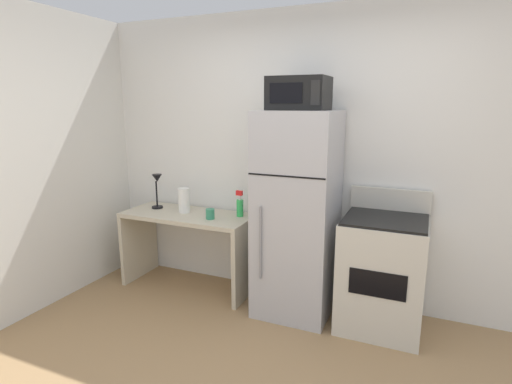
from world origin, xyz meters
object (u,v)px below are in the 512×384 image
object	(u,v)px
paper_towel_roll	(184,200)
oven_range	(382,272)
desk_lamp	(157,185)
refrigerator	(297,215)
spray_bottle	(240,206)
microwave	(299,93)
desk	(189,235)
coffee_mug	(210,214)

from	to	relation	value
paper_towel_roll	oven_range	world-z (taller)	oven_range
desk_lamp	refrigerator	size ratio (longest dim) A/B	0.20
paper_towel_roll	oven_range	distance (m)	1.93
spray_bottle	microwave	xyz separation A→B (m)	(0.61, -0.17, 1.02)
paper_towel_roll	refrigerator	distance (m)	1.17
desk_lamp	paper_towel_roll	distance (m)	0.34
paper_towel_roll	spray_bottle	xyz separation A→B (m)	(0.56, 0.08, -0.02)
desk	paper_towel_roll	xyz separation A→B (m)	(-0.06, 0.03, 0.34)
paper_towel_roll	spray_bottle	distance (m)	0.57
paper_towel_roll	coffee_mug	xyz separation A→B (m)	(0.35, -0.11, -0.07)
desk	refrigerator	distance (m)	1.16
desk_lamp	coffee_mug	size ratio (longest dim) A/B	3.72
desk	oven_range	bearing A→B (deg)	-0.77
desk	refrigerator	bearing A→B (deg)	-1.88
coffee_mug	desk_lamp	bearing A→B (deg)	169.92
desk	oven_range	distance (m)	1.83
desk	oven_range	xyz separation A→B (m)	(1.83, -0.02, -0.07)
paper_towel_roll	oven_range	xyz separation A→B (m)	(1.89, -0.05, -0.40)
desk	spray_bottle	distance (m)	0.61
coffee_mug	paper_towel_roll	bearing A→B (deg)	163.31
refrigerator	oven_range	size ratio (longest dim) A/B	1.58
coffee_mug	oven_range	world-z (taller)	oven_range
refrigerator	oven_range	bearing A→B (deg)	0.96
desk	spray_bottle	bearing A→B (deg)	12.40
spray_bottle	microwave	bearing A→B (deg)	-15.49
paper_towel_roll	desk_lamp	bearing A→B (deg)	177.45
microwave	oven_range	bearing A→B (deg)	2.65
desk	paper_towel_roll	world-z (taller)	paper_towel_roll
refrigerator	oven_range	xyz separation A→B (m)	(0.72, 0.01, -0.40)
desk_lamp	paper_towel_roll	size ratio (longest dim) A/B	1.47
refrigerator	microwave	size ratio (longest dim) A/B	3.78
desk_lamp	microwave	xyz separation A→B (m)	(1.49, -0.10, 0.88)
desk_lamp	paper_towel_roll	world-z (taller)	desk_lamp
desk	coffee_mug	size ratio (longest dim) A/B	13.43
spray_bottle	desk	bearing A→B (deg)	-167.60
coffee_mug	desk	bearing A→B (deg)	164.84
desk_lamp	paper_towel_roll	xyz separation A→B (m)	(0.32, -0.01, -0.12)
coffee_mug	microwave	xyz separation A→B (m)	(0.82, 0.02, 1.07)
spray_bottle	microwave	world-z (taller)	microwave
coffee_mug	microwave	size ratio (longest dim) A/B	0.21
desk_lamp	oven_range	xyz separation A→B (m)	(2.21, -0.06, -0.52)
paper_towel_roll	microwave	bearing A→B (deg)	-4.09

